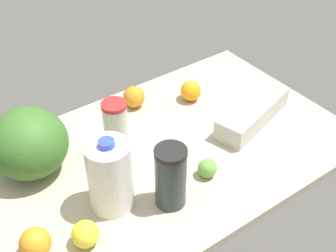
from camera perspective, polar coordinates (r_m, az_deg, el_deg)
name	(u,v)px	position (r cm, az deg, el deg)	size (l,w,h in cm)	color
countertop	(168,153)	(155.63, 0.00, -3.31)	(120.00, 76.00, 3.00)	#B9AC95
milk_jug	(110,176)	(130.79, -7.09, -6.06)	(12.61, 12.61, 23.88)	white
egg_carton	(253,113)	(166.62, 10.27, 1.58)	(33.38, 10.57, 7.58)	beige
tumbler_cup	(116,127)	(150.10, -6.40, -0.08)	(8.11, 8.11, 18.39)	beige
watermelon	(28,143)	(146.90, -16.67, -2.00)	(24.13, 24.13, 21.40)	#386A27
shaker_bottle	(171,177)	(131.26, 0.32, -6.21)	(9.23, 9.23, 19.83)	#2A3735
orange_far_back	(134,97)	(171.97, -4.17, 3.56)	(7.97, 7.97, 7.97)	orange
orange_beside_bowl	(191,91)	(175.18, 2.78, 4.29)	(7.67, 7.67, 7.67)	orange
lime_by_jug	(207,168)	(144.27, 4.81, -5.16)	(5.98, 5.98, 5.98)	#65AE41
orange_loose	(35,243)	(128.29, -15.88, -13.55)	(8.29, 8.29, 8.29)	orange
lemon_near_front	(85,234)	(127.76, -10.04, -12.85)	(7.48, 7.48, 7.48)	yellow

